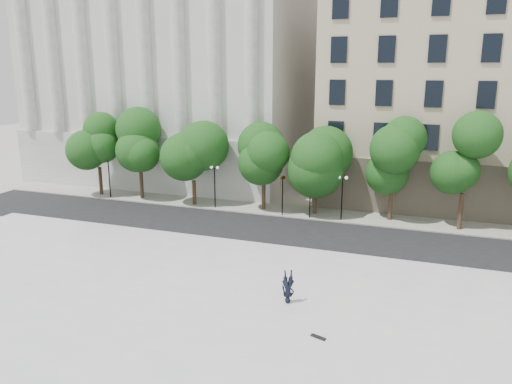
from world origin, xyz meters
TOP-DOWN VIEW (x-y plane):
  - ground at (0.00, 0.00)m, footprint 160.00×160.00m
  - plaza at (0.00, 3.00)m, footprint 44.00×22.00m
  - street at (0.00, 18.00)m, footprint 60.00×8.00m
  - far_sidewalk at (0.00, 24.00)m, footprint 60.00×4.00m
  - building_west at (-17.00, 38.57)m, footprint 31.50×27.65m
  - traffic_light_west at (0.17, 22.30)m, footprint 0.85×1.67m
  - traffic_light_east at (2.66, 22.30)m, footprint 0.48×1.90m
  - person_lying at (5.48, 5.47)m, footprint 1.34×2.00m
  - skateboard at (7.82, 2.46)m, footprint 0.78×0.42m
  - street_trees at (-0.50, 23.55)m, footprint 43.75×5.43m
  - lamp_posts at (0.07, 22.60)m, footprint 38.01×0.28m

SIDE VIEW (x-z plane):
  - ground at x=0.00m, z-range 0.00..0.00m
  - street at x=0.00m, z-range 0.00..0.02m
  - far_sidewalk at x=0.00m, z-range 0.00..0.12m
  - plaza at x=0.00m, z-range 0.00..0.45m
  - skateboard at x=7.82m, z-range 0.45..0.53m
  - person_lying at x=5.48m, z-range 0.45..0.96m
  - lamp_posts at x=0.07m, z-range 0.68..5.23m
  - traffic_light_west at x=0.17m, z-range 1.58..5.74m
  - traffic_light_east at x=2.66m, z-range 1.63..5.88m
  - street_trees at x=-0.50m, z-range 1.28..9.04m
  - building_west at x=-17.00m, z-range 0.09..25.69m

